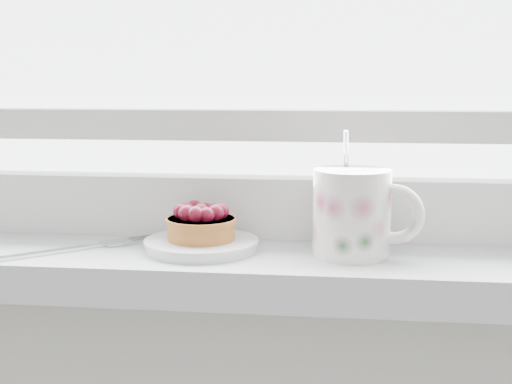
% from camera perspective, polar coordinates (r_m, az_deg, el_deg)
% --- Properties ---
extents(saucer, '(0.12, 0.12, 0.01)m').
position_cam_1_polar(saucer, '(0.77, -4.39, -4.24)').
color(saucer, silver).
rests_on(saucer, windowsill).
extents(raspberry_tart, '(0.08, 0.08, 0.04)m').
position_cam_1_polar(raspberry_tart, '(0.77, -4.43, -2.49)').
color(raspberry_tart, '#965420').
rests_on(raspberry_tart, saucer).
extents(floral_mug, '(0.12, 0.10, 0.13)m').
position_cam_1_polar(floral_mug, '(0.75, 7.90, -1.53)').
color(floral_mug, silver).
rests_on(floral_mug, windowsill).
extents(fork, '(0.17, 0.15, 0.00)m').
position_cam_1_polar(fork, '(0.79, -14.63, -4.44)').
color(fork, silver).
rests_on(fork, windowsill).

